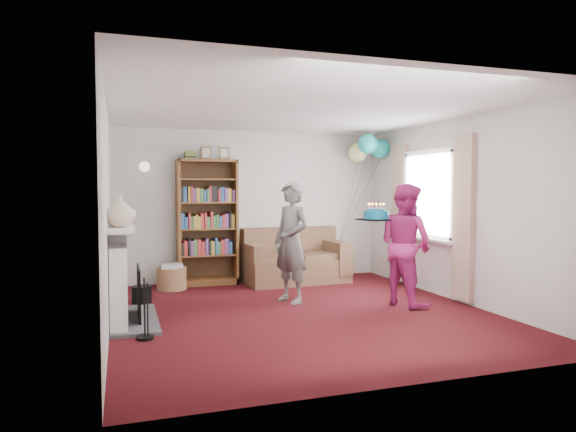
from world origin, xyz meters
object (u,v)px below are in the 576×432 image
object	(u,v)px
person_striped	(291,242)
bookcase	(207,223)
sofa	(294,261)
birthday_cake	(376,215)
person_magenta	(406,245)

from	to	relation	value
person_striped	bookcase	bearing A→B (deg)	-176.71
sofa	birthday_cake	bearing A→B (deg)	-80.32
person_magenta	birthday_cake	size ratio (longest dim) A/B	4.06
person_striped	person_magenta	bearing A→B (deg)	41.71
bookcase	sofa	size ratio (longest dim) A/B	1.33
bookcase	person_magenta	size ratio (longest dim) A/B	1.38
sofa	bookcase	bearing A→B (deg)	166.99
person_striped	person_magenta	size ratio (longest dim) A/B	1.02
birthday_cake	person_magenta	bearing A→B (deg)	-17.94
bookcase	person_striped	xyz separation A→B (m)	(0.87, -1.71, -0.16)
sofa	birthday_cake	distance (m)	2.21
sofa	person_magenta	size ratio (longest dim) A/B	1.04
bookcase	person_magenta	bearing A→B (deg)	-46.19
sofa	person_magenta	world-z (taller)	person_magenta
person_magenta	person_striped	bearing A→B (deg)	48.72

